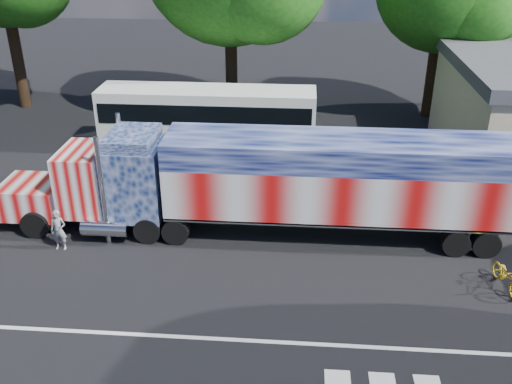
# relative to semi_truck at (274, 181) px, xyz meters

# --- Properties ---
(ground) EXTENTS (100.00, 100.00, 0.00)m
(ground) POSITION_rel_semi_truck_xyz_m (-0.67, -3.33, -2.21)
(ground) COLOR black
(lane_markings) EXTENTS (30.00, 2.67, 0.01)m
(lane_markings) POSITION_rel_semi_truck_xyz_m (1.04, -7.10, -2.20)
(lane_markings) COLOR silver
(lane_markings) RESTS_ON ground
(semi_truck) EXTENTS (20.13, 3.18, 4.29)m
(semi_truck) POSITION_rel_semi_truck_xyz_m (0.00, 0.00, 0.00)
(semi_truck) COLOR black
(semi_truck) RESTS_ON ground
(coach_bus) EXTENTS (11.09, 2.58, 3.23)m
(coach_bus) POSITION_rel_semi_truck_xyz_m (-3.88, 8.42, -0.54)
(coach_bus) COLOR white
(coach_bus) RESTS_ON ground
(woman) EXTENTS (0.59, 0.39, 1.60)m
(woman) POSITION_rel_semi_truck_xyz_m (-7.85, -1.83, -1.41)
(woman) COLOR slate
(woman) RESTS_ON ground
(bicycle) EXTENTS (0.94, 1.90, 0.96)m
(bicycle) POSITION_rel_semi_truck_xyz_m (7.89, -3.06, -1.73)
(bicycle) COLOR gold
(bicycle) RESTS_ON ground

